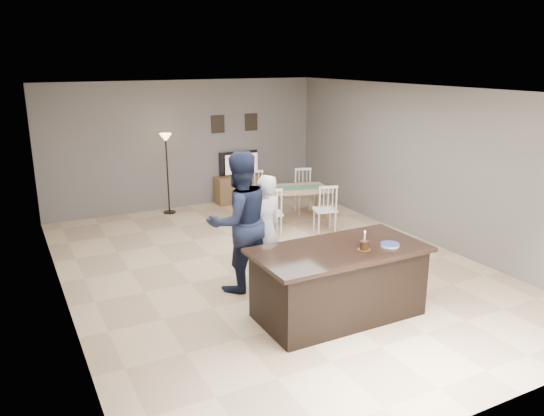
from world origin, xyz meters
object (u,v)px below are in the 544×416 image
plate_stack (390,245)px  dining_table (289,194)px  woman (265,230)px  floor_lamp (166,152)px  man (239,222)px  tv_console (242,189)px  television (240,163)px  birthday_cake (364,245)px  kitchen_island (339,282)px

plate_stack → dining_table: size_ratio=0.12×
woman → floor_lamp: 4.13m
man → plate_stack: size_ratio=8.38×
man → tv_console: bearing=-119.3°
television → woman: bearing=70.2°
television → birthday_cake: size_ratio=3.83×
birthday_cake → dining_table: bearing=73.8°
plate_stack → dining_table: 3.98m
television → plate_stack: size_ratio=3.92×
tv_console → television: 0.57m
woman → birthday_cake: (0.58, -1.52, 0.16)m
floor_lamp → birthday_cake: bearing=-82.3°
birthday_cake → floor_lamp: 5.68m
kitchen_island → tv_console: bearing=77.8°
man → floor_lamp: bearing=-97.8°
tv_console → dining_table: dining_table is taller
kitchen_island → man: size_ratio=1.10×
tv_console → man: bearing=-114.7°
kitchen_island → floor_lamp: 5.53m
kitchen_island → woman: woman is taller
tv_console → dining_table: 1.93m
man → dining_table: bearing=-136.6°
woman → dining_table: woman is taller
plate_stack → dining_table: bearing=78.9°
woman → birthday_cake: bearing=98.0°
plate_stack → floor_lamp: bearing=101.1°
television → plate_stack: bearing=84.1°
plate_stack → birthday_cake: bearing=171.2°
kitchen_island → dining_table: 3.91m
television → floor_lamp: size_ratio=0.55×
television → woman: 4.56m
kitchen_island → plate_stack: 0.78m
tv_console → dining_table: bearing=-85.5°
woman → floor_lamp: floor_lamp is taller
dining_table → floor_lamp: floor_lamp is taller
birthday_cake → floor_lamp: (-0.76, 5.62, 0.34)m
television → plate_stack: 5.90m
kitchen_island → birthday_cake: size_ratio=9.02×
woman → man: man is taller
birthday_cake → dining_table: birthday_cake is taller
kitchen_island → man: (-0.75, 1.33, 0.52)m
kitchen_island → plate_stack: plate_stack is taller
kitchen_island → television: 5.78m
television → dining_table: bearing=94.3°
television → plate_stack: (-0.61, -5.87, 0.06)m
television → birthday_cake: birthday_cake is taller
tv_console → television: bearing=90.0°
woman → dining_table: (1.70, 2.32, -0.21)m
woman → birthday_cake: woman is taller
dining_table → floor_lamp: size_ratio=1.20×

